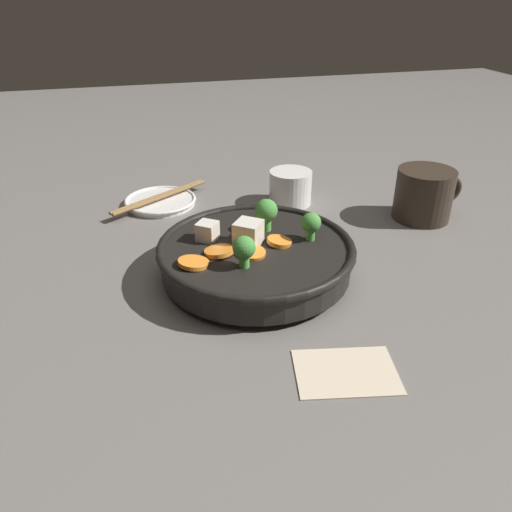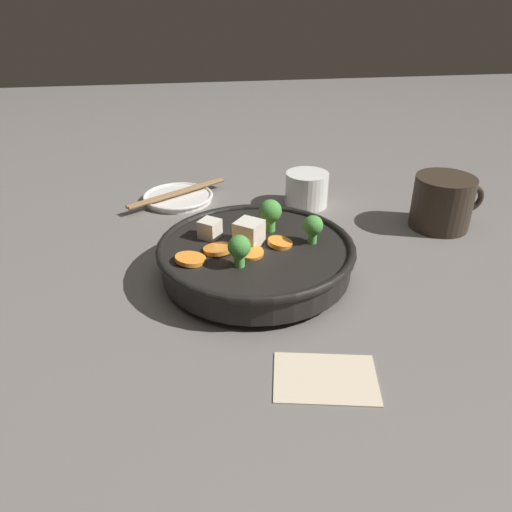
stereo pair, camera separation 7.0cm
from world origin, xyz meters
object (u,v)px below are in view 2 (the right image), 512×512
(side_saucer, at_px, (178,197))
(tea_cup, at_px, (307,189))
(dark_mug, at_px, (443,202))
(stirfry_bowl, at_px, (256,255))
(chopsticks_pair, at_px, (178,193))

(side_saucer, distance_m, tea_cup, 0.24)
(dark_mug, bearing_deg, side_saucer, 157.91)
(stirfry_bowl, distance_m, dark_mug, 0.35)
(side_saucer, height_order, chopsticks_pair, chopsticks_pair)
(side_saucer, bearing_deg, chopsticks_pair, -90.00)
(stirfry_bowl, xyz_separation_m, tea_cup, (0.13, 0.24, -0.00))
(side_saucer, distance_m, chopsticks_pair, 0.01)
(chopsticks_pair, bearing_deg, tea_cup, -13.24)
(stirfry_bowl, bearing_deg, side_saucer, 109.94)
(tea_cup, xyz_separation_m, dark_mug, (0.20, -0.12, 0.01))
(side_saucer, xyz_separation_m, chopsticks_pair, (0.00, -0.00, 0.01))
(stirfry_bowl, relative_size, dark_mug, 2.25)
(dark_mug, bearing_deg, chopsticks_pair, 157.91)
(side_saucer, relative_size, dark_mug, 1.08)
(tea_cup, distance_m, dark_mug, 0.24)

